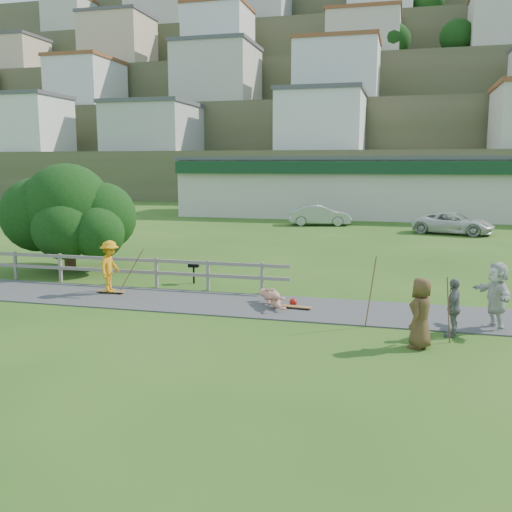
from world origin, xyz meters
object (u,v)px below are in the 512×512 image
object	(u,v)px
spectator_b	(454,308)
car_silver	(319,215)
spectator_c	(421,313)
skater_rider	(110,269)
spectator_d	(496,296)
tree	(68,228)
skater_fallen	(273,298)
car_white	(453,223)
bbq	(194,273)

from	to	relation	value
spectator_b	car_silver	distance (m)	27.46
spectator_c	car_silver	bearing A→B (deg)	-146.13
skater_rider	spectator_b	xyz separation A→B (m)	(11.16, -2.19, -0.12)
spectator_b	spectator_d	xyz separation A→B (m)	(1.16, 0.93, 0.17)
skater_rider	spectator_c	bearing A→B (deg)	-112.30
car_silver	tree	world-z (taller)	tree
skater_rider	tree	size ratio (longest dim) A/B	0.30
skater_fallen	spectator_b	size ratio (longest dim) A/B	1.10
skater_fallen	car_white	xyz separation A→B (m)	(7.06, 21.53, 0.39)
skater_fallen	spectator_c	size ratio (longest dim) A/B	0.97
spectator_d	bbq	xyz separation A→B (m)	(-10.16, 3.70, -0.53)
spectator_b	spectator_c	distance (m)	1.48
car_white	tree	bearing A→B (deg)	151.22
skater_fallen	spectator_d	world-z (taller)	spectator_d
tree	bbq	size ratio (longest dim) A/B	7.14
car_white	car_silver	bearing A→B (deg)	86.43
tree	car_silver	bearing A→B (deg)	69.28
tree	spectator_c	bearing A→B (deg)	-26.57
car_silver	car_white	size ratio (longest dim) A/B	0.90
spectator_b	spectator_d	size ratio (longest dim) A/B	0.82
car_white	bbq	bearing A→B (deg)	165.41
tree	spectator_b	bearing A→B (deg)	-21.42
skater_rider	car_silver	size ratio (longest dim) A/B	0.40
spectator_d	spectator_c	bearing A→B (deg)	-62.99
skater_fallen	spectator_d	xyz separation A→B (m)	(6.44, -0.87, 0.64)
car_silver	bbq	world-z (taller)	car_silver
skater_fallen	tree	bearing A→B (deg)	123.67
bbq	spectator_b	bearing A→B (deg)	-36.92
skater_fallen	bbq	xyz separation A→B (m)	(-3.72, 2.83, 0.11)
skater_rider	car_white	bearing A→B (deg)	-35.56
spectator_d	car_silver	distance (m)	26.92
car_silver	spectator_c	bearing A→B (deg)	-178.30
car_silver	bbq	bearing A→B (deg)	164.18
spectator_b	car_silver	bearing A→B (deg)	-151.66
skater_fallen	skater_rider	bearing A→B (deg)	142.65
tree	bbq	xyz separation A→B (m)	(6.12, -1.30, -1.39)
spectator_b	bbq	world-z (taller)	spectator_b
bbq	spectator_d	bearing A→B (deg)	-29.72
spectator_b	spectator_d	distance (m)	1.50
skater_fallen	tree	size ratio (longest dim) A/B	0.29
spectator_c	skater_fallen	bearing A→B (deg)	-103.48
skater_rider	skater_fallen	size ratio (longest dim) A/B	1.05
skater_rider	spectator_c	size ratio (longest dim) A/B	1.02
car_silver	tree	bearing A→B (deg)	147.78
skater_rider	spectator_d	world-z (taller)	spectator_d
skater_fallen	spectator_b	distance (m)	5.60
spectator_c	spectator_d	world-z (taller)	spectator_d
spectator_d	tree	xyz separation A→B (m)	(-16.28, 5.00, 0.86)
skater_rider	car_silver	xyz separation A→B (m)	(3.81, 24.27, -0.15)
skater_fallen	bbq	bearing A→B (deg)	109.16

